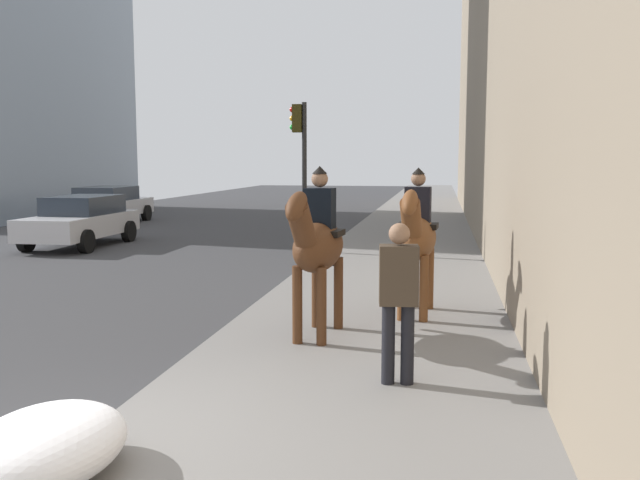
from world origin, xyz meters
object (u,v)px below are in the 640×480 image
traffic_light_near_curb (301,154)px  car_far_lane (109,204)px  mounted_horse_far (416,235)px  car_near_lane (81,220)px  mounted_horse_near (317,244)px  pedestrian_greeting (399,292)px

traffic_light_near_curb → car_far_lane: bearing=50.5°
mounted_horse_far → car_near_lane: mounted_horse_far is taller
mounted_horse_far → car_far_lane: (14.43, 12.38, -0.57)m
mounted_horse_near → mounted_horse_far: size_ratio=1.01×
mounted_horse_near → traffic_light_near_curb: 8.66m
mounted_horse_near → traffic_light_near_curb: (8.35, 1.93, 1.25)m
mounted_horse_far → pedestrian_greeting: size_ratio=1.31×
pedestrian_greeting → car_far_lane: pedestrian_greeting is taller
pedestrian_greeting → traffic_light_near_curb: bearing=10.5°
mounted_horse_near → mounted_horse_far: mounted_horse_near is taller
pedestrian_greeting → car_far_lane: bearing=28.3°
traffic_light_near_curb → pedestrian_greeting: bearing=-162.9°
mounted_horse_far → car_far_lane: size_ratio=0.53×
car_far_lane → traffic_light_near_curb: size_ratio=1.08×
mounted_horse_near → pedestrian_greeting: (-1.73, -1.17, -0.27)m
mounted_horse_far → traffic_light_near_curb: size_ratio=0.57×
pedestrian_greeting → mounted_horse_near: bearing=27.6°
mounted_horse_near → car_far_lane: (15.94, 11.14, -0.60)m
mounted_horse_far → car_far_lane: mounted_horse_far is taller
car_near_lane → mounted_horse_far: bearing=50.9°
mounted_horse_near → pedestrian_greeting: size_ratio=1.33×
mounted_horse_near → traffic_light_near_curb: bearing=-161.7°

